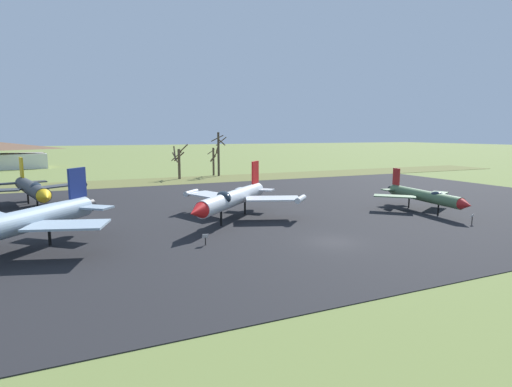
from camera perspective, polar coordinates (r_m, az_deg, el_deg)
The scene contains 13 objects.
ground_plane at distance 33.01m, azimuth 10.91°, elevation -6.79°, with size 600.00×600.00×0.00m, color olive.
asphalt_apron at distance 46.20m, azimuth -0.15°, elevation -2.25°, with size 90.41×51.59×0.05m, color black.
grass_verge_strip at distance 76.05m, azimuth -9.93°, elevation 1.84°, with size 150.41×12.00×0.06m, color brown.
jet_fighter_front_left at distance 40.15m, azimuth -3.25°, elevation -0.62°, with size 13.79×13.84×5.53m.
info_placard_front_left at distance 31.60m, azimuth -7.16°, elevation -6.30°, with size 0.50×0.31×0.95m.
jet_fighter_front_right at distance 48.28m, azimuth 22.67°, elevation -0.29°, with size 10.19×12.64×4.44m.
info_placard_front_right at distance 43.67m, azimuth 28.20°, elevation -3.09°, with size 0.50×0.29×1.03m.
jet_fighter_rear_center at distance 53.51m, azimuth -29.08°, elevation 0.65°, with size 13.28×16.08×5.63m.
info_placard_rear_center at distance 46.28m, azimuth -27.26°, elevation -2.37°, with size 0.53×0.39×1.04m.
jet_fighter_rear_left at distance 32.31m, azimuth -31.52°, elevation -3.73°, with size 13.44×14.95×5.78m.
bare_tree_left_of_center at distance 78.42m, azimuth -10.86°, elevation 4.58°, with size 3.10×2.91×6.68m.
bare_tree_center at distance 83.99m, azimuth -5.98°, elevation 4.78°, with size 2.51×2.39×6.56m.
bare_tree_right_of_center at distance 82.85m, azimuth -5.28°, elevation 5.82°, with size 2.86×3.09×8.90m.
Camera 1 is at (-18.44, -26.01, 8.58)m, focal length 28.35 mm.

